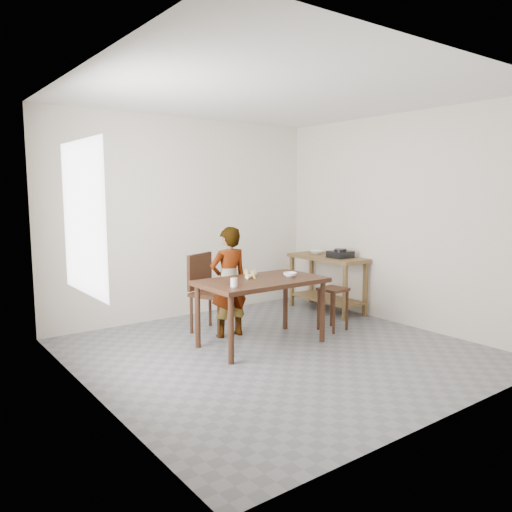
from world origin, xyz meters
TOP-DOWN VIEW (x-y plane):
  - floor at (0.00, 0.00)m, footprint 4.00×4.00m
  - ceiling at (0.00, 0.00)m, footprint 4.00×4.00m
  - wall_back at (0.00, 2.02)m, footprint 4.00×0.04m
  - wall_front at (0.00, -2.02)m, footprint 4.00×0.04m
  - wall_left at (-2.02, 0.00)m, footprint 0.04×4.00m
  - wall_right at (2.02, 0.00)m, footprint 0.04×4.00m
  - window_pane at (-1.97, 0.20)m, footprint 0.02×1.10m
  - dining_table at (0.00, 0.30)m, footprint 1.40×0.80m
  - prep_counter at (1.72, 1.00)m, footprint 0.50×1.20m
  - child at (-0.11, 0.80)m, footprint 0.50×0.34m
  - dining_chair at (-0.15, 1.06)m, footprint 0.61×0.61m
  - stool at (1.07, 0.24)m, footprint 0.33×0.33m
  - glass_tumbler at (-0.49, 0.12)m, footprint 0.09×0.09m
  - small_bowl at (0.36, 0.23)m, footprint 0.16×0.16m
  - banana at (-0.04, 0.44)m, footprint 0.22×0.19m
  - serving_bowl at (1.76, 1.27)m, footprint 0.28×0.28m
  - gas_burner at (1.74, 0.77)m, footprint 0.28×0.28m

SIDE VIEW (x-z plane):
  - floor at x=0.00m, z-range -0.04..0.00m
  - stool at x=1.07m, z-range 0.00..0.53m
  - dining_table at x=0.00m, z-range 0.00..0.75m
  - prep_counter at x=1.72m, z-range 0.00..0.80m
  - dining_chair at x=-0.15m, z-range 0.00..0.96m
  - child at x=-0.11m, z-range 0.00..1.31m
  - small_bowl at x=0.36m, z-range 0.75..0.80m
  - banana at x=-0.04m, z-range 0.75..0.82m
  - glass_tumbler at x=-0.49m, z-range 0.75..0.84m
  - serving_bowl at x=1.76m, z-range 0.80..0.85m
  - gas_burner at x=1.74m, z-range 0.80..0.89m
  - wall_back at x=0.00m, z-range 0.00..2.70m
  - wall_front at x=0.00m, z-range 0.00..2.70m
  - wall_left at x=-2.02m, z-range 0.00..2.70m
  - wall_right at x=2.02m, z-range 0.00..2.70m
  - window_pane at x=-1.97m, z-range 0.85..2.15m
  - ceiling at x=0.00m, z-range 2.70..2.74m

